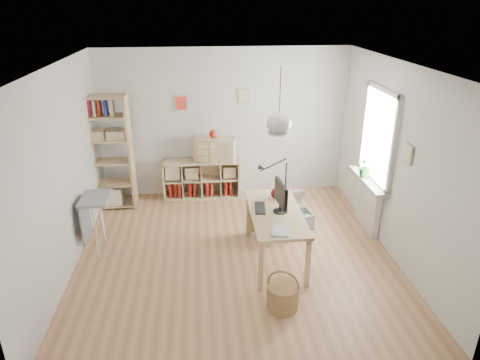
{
  "coord_description": "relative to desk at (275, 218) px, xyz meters",
  "views": [
    {
      "loc": [
        -0.45,
        -5.32,
        3.45
      ],
      "look_at": [
        0.1,
        0.3,
        1.05
      ],
      "focal_mm": 32.0,
      "sensor_mm": 36.0,
      "label": 1
    }
  ],
  "objects": [
    {
      "name": "ground",
      "position": [
        -0.55,
        0.15,
        -0.66
      ],
      "size": [
        4.5,
        4.5,
        0.0
      ],
      "primitive_type": "plane",
      "color": "tan",
      "rests_on": "ground"
    },
    {
      "name": "room_shell",
      "position": [
        -0.0,
        0.0,
        1.34
      ],
      "size": [
        4.5,
        4.5,
        4.5
      ],
      "color": "white",
      "rests_on": "ground"
    },
    {
      "name": "paper_tray",
      "position": [
        -0.04,
        -0.57,
        0.11
      ],
      "size": [
        0.28,
        0.31,
        0.03
      ],
      "primitive_type": "cube",
      "rotation": [
        0.0,
        0.0,
        -0.26
      ],
      "color": "silver",
      "rests_on": "desk"
    },
    {
      "name": "monitor",
      "position": [
        0.06,
        -0.01,
        0.34
      ],
      "size": [
        0.2,
        0.5,
        0.43
      ],
      "rotation": [
        0.0,
        0.0,
        0.09
      ],
      "color": "black",
      "rests_on": "desk"
    },
    {
      "name": "task_lamp",
      "position": [
        0.02,
        0.55,
        0.44
      ],
      "size": [
        0.47,
        0.17,
        0.5
      ],
      "color": "black",
      "rests_on": "desk"
    },
    {
      "name": "drawer_chest",
      "position": [
        -0.73,
        2.19,
        0.27
      ],
      "size": [
        0.79,
        0.51,
        0.42
      ],
      "primitive_type": "cube",
      "rotation": [
        0.0,
        0.0,
        -0.26
      ],
      "color": "#CEB588",
      "rests_on": "cube_shelf"
    },
    {
      "name": "potted_plant",
      "position": [
        1.57,
        0.84,
        0.37
      ],
      "size": [
        0.33,
        0.29,
        0.34
      ],
      "primitive_type": "imported",
      "rotation": [
        0.0,
        0.0,
        0.08
      ],
      "color": "#2C6124",
      "rests_on": "windowsill"
    },
    {
      "name": "chair",
      "position": [
        0.04,
        0.53,
        -0.23
      ],
      "size": [
        0.46,
        0.46,
        0.76
      ],
      "rotation": [
        0.0,
        0.0,
        0.27
      ],
      "color": "gray",
      "rests_on": "ground"
    },
    {
      "name": "side_table",
      "position": [
        -2.59,
        0.5,
        0.01
      ],
      "size": [
        0.4,
        0.55,
        0.85
      ],
      "color": "gray",
      "rests_on": "ground"
    },
    {
      "name": "tall_bookshelf",
      "position": [
        -2.59,
        1.95,
        0.43
      ],
      "size": [
        0.8,
        0.38,
        2.0
      ],
      "color": "tan",
      "rests_on": "ground"
    },
    {
      "name": "storage_chest",
      "position": [
        0.5,
        0.91,
        -0.48
      ],
      "size": [
        0.61,
        0.66,
        0.54
      ],
      "rotation": [
        0.0,
        0.0,
        0.21
      ],
      "color": "beige",
      "rests_on": "ground"
    },
    {
      "name": "window_unit",
      "position": [
        1.68,
        0.75,
        0.89
      ],
      "size": [
        0.07,
        1.16,
        1.46
      ],
      "color": "white",
      "rests_on": "ground"
    },
    {
      "name": "red_vase",
      "position": [
        -0.76,
        2.19,
        0.56
      ],
      "size": [
        0.14,
        0.14,
        0.16
      ],
      "primitive_type": "ellipsoid",
      "color": "maroon",
      "rests_on": "drawer_chest"
    },
    {
      "name": "keyboard",
      "position": [
        -0.2,
        0.11,
        0.1
      ],
      "size": [
        0.18,
        0.39,
        0.02
      ],
      "primitive_type": "cube",
      "rotation": [
        0.0,
        0.0,
        -0.11
      ],
      "color": "black",
      "rests_on": "desk"
    },
    {
      "name": "cube_shelf",
      "position": [
        -1.02,
        2.23,
        -0.36
      ],
      "size": [
        1.4,
        0.38,
        0.72
      ],
      "color": "#CEB588",
      "rests_on": "ground"
    },
    {
      "name": "radiator",
      "position": [
        1.64,
        0.75,
        -0.26
      ],
      "size": [
        0.1,
        0.8,
        0.8
      ],
      "primitive_type": "cube",
      "color": "white",
      "rests_on": "ground"
    },
    {
      "name": "yarn_ball",
      "position": [
        0.08,
        0.41,
        0.18
      ],
      "size": [
        0.16,
        0.16,
        0.16
      ],
      "primitive_type": "sphere",
      "color": "#470913",
      "rests_on": "desk"
    },
    {
      "name": "windowsill",
      "position": [
        1.59,
        0.75,
        0.17
      ],
      "size": [
        0.22,
        1.2,
        0.06
      ],
      "primitive_type": "cube",
      "color": "silver",
      "rests_on": "radiator"
    },
    {
      "name": "desk",
      "position": [
        0.0,
        0.0,
        0.0
      ],
      "size": [
        0.7,
        1.5,
        0.75
      ],
      "color": "tan",
      "rests_on": "ground"
    },
    {
      "name": "wicker_basket",
      "position": [
        -0.09,
        -1.08,
        -0.48
      ],
      "size": [
        0.38,
        0.38,
        0.53
      ],
      "rotation": [
        0.0,
        0.0,
        -0.41
      ],
      "color": "olive",
      "rests_on": "ground"
    }
  ]
}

